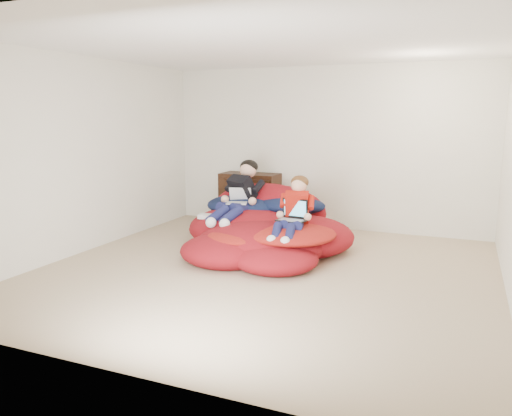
{
  "coord_description": "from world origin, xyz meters",
  "views": [
    {
      "loc": [
        2.01,
        -5.08,
        1.77
      ],
      "look_at": [
        -0.17,
        0.16,
        0.7
      ],
      "focal_mm": 35.0,
      "sensor_mm": 36.0,
      "label": 1
    }
  ],
  "objects": [
    {
      "name": "older_boy",
      "position": [
        -0.81,
        1.11,
        0.71
      ],
      "size": [
        0.47,
        1.19,
        0.79
      ],
      "color": "black",
      "rests_on": "beanbag_pile"
    },
    {
      "name": "younger_boy",
      "position": [
        0.14,
        0.61,
        0.64
      ],
      "size": [
        0.36,
        0.93,
        0.72
      ],
      "color": "red",
      "rests_on": "beanbag_pile"
    },
    {
      "name": "laptop_black",
      "position": [
        0.14,
        0.58,
        0.57
      ],
      "size": [
        0.38,
        0.31,
        0.25
      ],
      "color": "black",
      "rests_on": "younger_boy"
    },
    {
      "name": "laptop_white",
      "position": [
        -0.81,
        1.03,
        0.63
      ],
      "size": [
        0.35,
        0.4,
        0.2
      ],
      "color": "silver",
      "rests_on": "older_boy"
    },
    {
      "name": "room_shell",
      "position": [
        0.0,
        0.0,
        0.22
      ],
      "size": [
        5.1,
        5.1,
        2.77
      ],
      "color": "tan",
      "rests_on": "ground"
    },
    {
      "name": "beanbag_pile",
      "position": [
        -0.37,
        0.92,
        0.26
      ],
      "size": [
        2.31,
        2.31,
        0.87
      ],
      "color": "maroon",
      "rests_on": "ground"
    },
    {
      "name": "cream_pillow",
      "position": [
        -0.78,
        1.72,
        0.62
      ],
      "size": [
        0.41,
        0.26,
        0.26
      ],
      "primitive_type": "ellipsoid",
      "color": "white",
      "rests_on": "beanbag_pile"
    },
    {
      "name": "power_adapter",
      "position": [
        -1.15,
        0.72,
        0.42
      ],
      "size": [
        0.17,
        0.17,
        0.06
      ],
      "primitive_type": "cube",
      "rotation": [
        0.0,
        0.0,
        0.11
      ],
      "color": "silver",
      "rests_on": "beanbag_pile"
    },
    {
      "name": "dresser",
      "position": [
        -1.15,
        2.25,
        0.42
      ],
      "size": [
        0.93,
        0.53,
        0.83
      ],
      "color": "black",
      "rests_on": "ground"
    }
  ]
}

